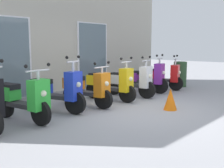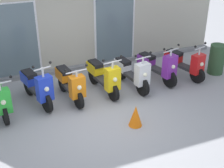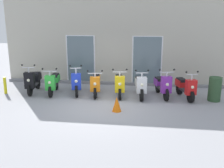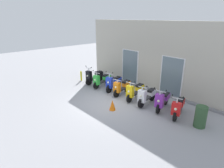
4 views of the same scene
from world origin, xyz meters
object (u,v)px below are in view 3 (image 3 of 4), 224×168
(scooter_orange, at_px, (96,84))
(trash_bin, at_px, (215,89))
(scooter_yellow, at_px, (119,84))
(traffic_cone, at_px, (117,104))
(scooter_purple, at_px, (162,85))
(scooter_white, at_px, (140,86))
(curb_bollard, at_px, (5,85))
(scooter_green, at_px, (53,82))
(scooter_blue, at_px, (77,82))
(scooter_black, at_px, (33,81))
(scooter_red, at_px, (185,87))

(scooter_orange, relative_size, trash_bin, 1.65)
(scooter_yellow, bearing_deg, traffic_cone, -86.55)
(scooter_purple, bearing_deg, scooter_yellow, -178.16)
(scooter_white, distance_m, curb_bollard, 5.64)
(scooter_green, height_order, scooter_purple, scooter_purple)
(scooter_blue, distance_m, trash_bin, 5.51)
(scooter_orange, height_order, scooter_yellow, scooter_yellow)
(scooter_black, bearing_deg, scooter_green, -3.18)
(scooter_purple, relative_size, curb_bollard, 2.29)
(scooter_black, relative_size, scooter_blue, 1.01)
(scooter_orange, distance_m, scooter_purple, 2.69)
(scooter_blue, height_order, traffic_cone, scooter_blue)
(scooter_purple, relative_size, scooter_red, 1.06)
(scooter_red, bearing_deg, trash_bin, -7.64)
(scooter_orange, xyz_separation_m, scooter_yellow, (0.96, 0.05, 0.01))
(scooter_red, bearing_deg, scooter_white, -179.37)
(scooter_orange, bearing_deg, scooter_white, 0.53)
(scooter_purple, height_order, traffic_cone, scooter_purple)
(scooter_orange, bearing_deg, traffic_cone, -58.64)
(scooter_blue, xyz_separation_m, trash_bin, (5.51, -0.23, -0.03))
(scooter_blue, distance_m, scooter_purple, 3.53)
(scooter_black, xyz_separation_m, curb_bollard, (-1.12, -0.31, -0.17))
(scooter_purple, xyz_separation_m, curb_bollard, (-6.51, -0.39, -0.14))
(scooter_blue, relative_size, scooter_yellow, 0.99)
(trash_bin, bearing_deg, scooter_blue, 177.58)
(scooter_blue, relative_size, scooter_orange, 1.04)
(scooter_green, xyz_separation_m, scooter_yellow, (2.77, 0.08, -0.00))
(scooter_red, bearing_deg, traffic_cone, -144.54)
(scooter_black, xyz_separation_m, scooter_red, (6.28, 0.01, -0.06))
(trash_bin, xyz_separation_m, curb_bollard, (-8.48, -0.18, -0.11))
(scooter_red, distance_m, traffic_cone, 3.09)
(scooter_yellow, bearing_deg, trash_bin, -2.51)
(traffic_cone, bearing_deg, scooter_yellow, 93.45)
(scooter_green, bearing_deg, traffic_cone, -30.99)
(scooter_white, xyz_separation_m, traffic_cone, (-0.74, -1.77, -0.21))
(scooter_blue, distance_m, curb_bollard, 3.00)
(scooter_black, bearing_deg, trash_bin, -1.05)
(scooter_white, bearing_deg, scooter_orange, -179.47)
(scooter_blue, xyz_separation_m, scooter_white, (2.65, -0.11, -0.03))
(scooter_black, distance_m, scooter_yellow, 3.66)
(trash_bin, height_order, curb_bollard, trash_bin)
(curb_bollard, xyz_separation_m, traffic_cone, (4.89, -1.47, -0.09))
(scooter_blue, relative_size, scooter_red, 1.05)
(scooter_purple, xyz_separation_m, trash_bin, (1.97, -0.22, -0.03))
(scooter_orange, distance_m, scooter_yellow, 0.96)
(scooter_green, distance_m, scooter_white, 3.62)
(scooter_red, bearing_deg, curb_bollard, -177.52)
(scooter_green, xyz_separation_m, traffic_cone, (2.88, -1.73, -0.23))
(scooter_red, bearing_deg, scooter_orange, -179.42)
(scooter_black, relative_size, scooter_red, 1.06)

